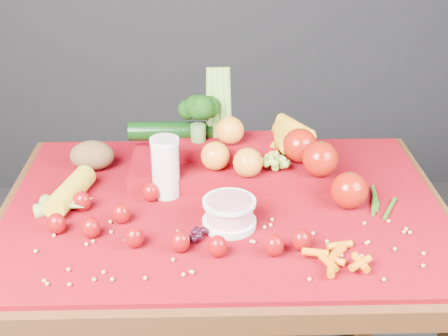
{
  "coord_description": "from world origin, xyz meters",
  "views": [
    {
      "loc": [
        -0.04,
        -1.32,
        1.53
      ],
      "look_at": [
        0.0,
        0.02,
        0.85
      ],
      "focal_mm": 50.0,
      "sensor_mm": 36.0,
      "label": 1
    }
  ],
  "objects_px": {
    "table": "(224,240)",
    "produce_mound": "(244,155)",
    "milk_glass": "(165,165)",
    "yogurt_bowl": "(229,212)"
  },
  "relations": [
    {
      "from": "table",
      "to": "produce_mound",
      "type": "distance_m",
      "value": 0.23
    },
    {
      "from": "table",
      "to": "produce_mound",
      "type": "height_order",
      "value": "produce_mound"
    },
    {
      "from": "table",
      "to": "yogurt_bowl",
      "type": "bearing_deg",
      "value": -85.0
    },
    {
      "from": "milk_glass",
      "to": "yogurt_bowl",
      "type": "bearing_deg",
      "value": -44.7
    },
    {
      "from": "milk_glass",
      "to": "yogurt_bowl",
      "type": "height_order",
      "value": "milk_glass"
    },
    {
      "from": "milk_glass",
      "to": "produce_mound",
      "type": "distance_m",
      "value": 0.22
    },
    {
      "from": "table",
      "to": "produce_mound",
      "type": "xyz_separation_m",
      "value": [
        0.06,
        0.15,
        0.17
      ]
    },
    {
      "from": "milk_glass",
      "to": "produce_mound",
      "type": "relative_size",
      "value": 0.26
    },
    {
      "from": "table",
      "to": "yogurt_bowl",
      "type": "distance_m",
      "value": 0.18
    },
    {
      "from": "produce_mound",
      "to": "yogurt_bowl",
      "type": "bearing_deg",
      "value": -100.7
    }
  ]
}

